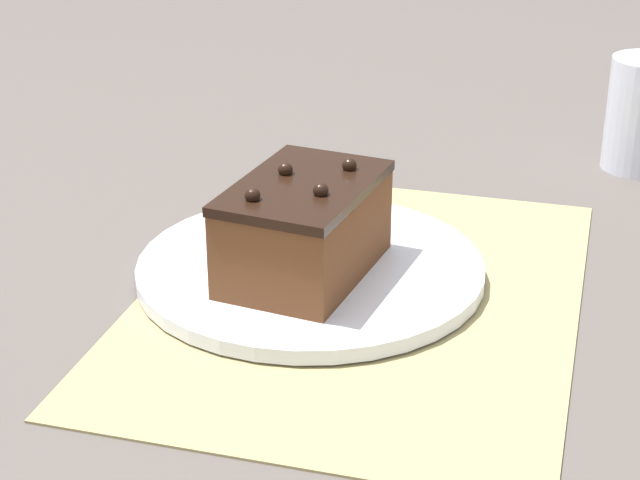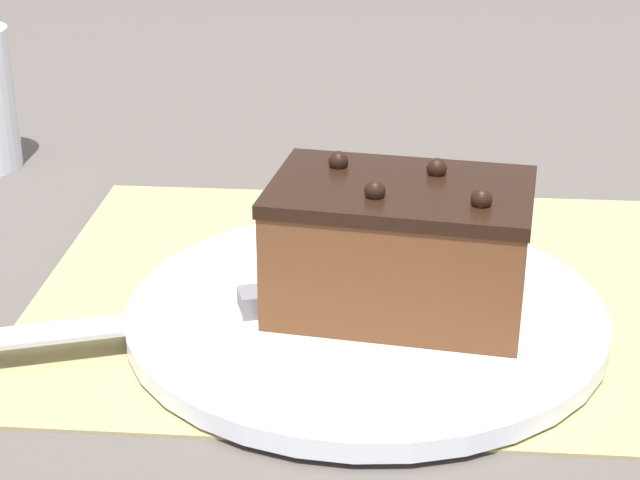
# 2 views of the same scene
# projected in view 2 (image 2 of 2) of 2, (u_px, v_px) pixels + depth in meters

# --- Properties ---
(ground_plane) EXTENTS (3.00, 3.00, 0.00)m
(ground_plane) POSITION_uv_depth(u_px,v_px,m) (399.00, 294.00, 0.69)
(ground_plane) COLOR #544C47
(placemat_woven) EXTENTS (0.46, 0.34, 0.00)m
(placemat_woven) POSITION_uv_depth(u_px,v_px,m) (399.00, 291.00, 0.68)
(placemat_woven) COLOR tan
(placemat_woven) RESTS_ON ground_plane
(cake_plate) EXTENTS (0.29, 0.29, 0.01)m
(cake_plate) POSITION_uv_depth(u_px,v_px,m) (367.00, 314.00, 0.64)
(cake_plate) COLOR white
(cake_plate) RESTS_ON placemat_woven
(chocolate_cake) EXTENTS (0.16, 0.12, 0.09)m
(chocolate_cake) POSITION_uv_depth(u_px,v_px,m) (406.00, 247.00, 0.62)
(chocolate_cake) COLOR brown
(chocolate_cake) RESTS_ON cake_plate
(serving_knife) EXTENTS (0.23, 0.09, 0.01)m
(serving_knife) POSITION_uv_depth(u_px,v_px,m) (238.00, 307.00, 0.62)
(serving_knife) COLOR slate
(serving_knife) RESTS_ON cake_plate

